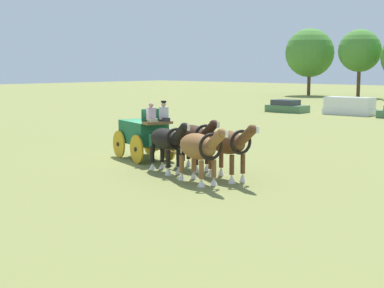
% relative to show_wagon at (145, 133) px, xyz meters
% --- Properties ---
extents(ground_plane, '(220.00, 220.00, 0.00)m').
position_rel_show_wagon_xyz_m(ground_plane, '(-0.16, 0.05, -1.23)').
color(ground_plane, olive).
extents(show_wagon, '(5.51, 2.61, 2.81)m').
position_rel_show_wagon_xyz_m(show_wagon, '(0.00, 0.00, 0.00)').
color(show_wagon, '#195B38').
rests_on(show_wagon, ground).
extents(draft_horse_rear_near, '(3.16, 1.55, 2.23)m').
position_rel_show_wagon_xyz_m(draft_horse_rear_near, '(3.46, -0.40, 0.13)').
color(draft_horse_rear_near, '#331E14').
rests_on(draft_horse_rear_near, ground).
extents(draft_horse_rear_off, '(3.01, 1.43, 2.18)m').
position_rel_show_wagon_xyz_m(draft_horse_rear_off, '(3.09, -1.65, 0.08)').
color(draft_horse_rear_off, black).
rests_on(draft_horse_rear_off, ground).
extents(draft_horse_lead_near, '(3.09, 1.51, 2.26)m').
position_rel_show_wagon_xyz_m(draft_horse_lead_near, '(5.95, -1.18, 0.16)').
color(draft_horse_lead_near, brown).
rests_on(draft_horse_lead_near, ground).
extents(draft_horse_lead_off, '(3.06, 1.55, 2.19)m').
position_rel_show_wagon_xyz_m(draft_horse_lead_off, '(5.55, -2.42, 0.09)').
color(draft_horse_lead_off, brown).
rests_on(draft_horse_lead_off, ground).
extents(parked_vehicle_a, '(3.89, 2.08, 1.18)m').
position_rel_show_wagon_xyz_m(parked_vehicle_a, '(-10.69, 28.50, -0.72)').
color(parked_vehicle_a, '#477047').
rests_on(parked_vehicle_a, ground).
extents(parked_vehicle_b, '(4.49, 2.13, 1.59)m').
position_rel_show_wagon_xyz_m(parked_vehicle_b, '(-4.92, 29.87, -0.46)').
color(parked_vehicle_b, white).
rests_on(parked_vehicle_b, ground).
extents(tree_a, '(7.20, 7.20, 9.94)m').
position_rel_show_wagon_xyz_m(tree_a, '(-25.86, 57.80, 5.09)').
color(tree_a, brown).
rests_on(tree_a, ground).
extents(tree_b, '(5.90, 5.90, 9.46)m').
position_rel_show_wagon_xyz_m(tree_b, '(-17.75, 57.52, 5.25)').
color(tree_b, brown).
rests_on(tree_b, ground).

